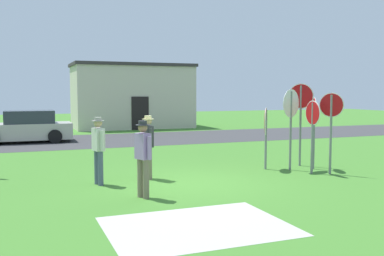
# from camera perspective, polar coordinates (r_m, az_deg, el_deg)

# --- Properties ---
(ground_plane) EXTENTS (80.00, 80.00, 0.00)m
(ground_plane) POSITION_cam_1_polar(r_m,az_deg,el_deg) (11.60, -0.05, -7.14)
(ground_plane) COLOR #3D7528
(street_asphalt) EXTENTS (60.00, 6.40, 0.01)m
(street_asphalt) POSITION_cam_1_polar(r_m,az_deg,el_deg) (22.29, -10.64, -1.52)
(street_asphalt) COLOR #38383A
(street_asphalt) RESTS_ON ground
(concrete_path) EXTENTS (3.20, 2.40, 0.01)m
(concrete_path) POSITION_cam_1_polar(r_m,az_deg,el_deg) (7.99, 0.70, -12.58)
(concrete_path) COLOR #ADAAA3
(concrete_path) RESTS_ON ground
(building_background) EXTENTS (7.86, 4.14, 4.24)m
(building_background) POSITION_cam_1_polar(r_m,az_deg,el_deg) (29.84, -7.72, 4.14)
(building_background) COLOR beige
(building_background) RESTS_ON ground
(parked_car_on_street) EXTENTS (4.32, 2.06, 1.51)m
(parked_car_on_street) POSITION_cam_1_polar(r_m,az_deg,el_deg) (22.27, -20.73, 0.01)
(parked_car_on_street) COLOR #B7B2A3
(parked_car_on_street) RESTS_ON ground
(stop_sign_low_front) EXTENTS (0.51, 0.70, 1.91)m
(stop_sign_low_front) POSITION_cam_1_polar(r_m,az_deg,el_deg) (13.68, 9.53, 0.07)
(stop_sign_low_front) COLOR slate
(stop_sign_low_front) RESTS_ON ground
(stop_sign_far_back) EXTENTS (0.52, 0.64, 2.65)m
(stop_sign_far_back) POSITION_cam_1_polar(r_m,az_deg,el_deg) (14.52, 13.88, 2.39)
(stop_sign_far_back) COLOR slate
(stop_sign_far_back) RESTS_ON ground
(stop_sign_leaning_right) EXTENTS (0.07, 0.72, 2.13)m
(stop_sign_leaning_right) POSITION_cam_1_polar(r_m,az_deg,el_deg) (13.24, 15.31, 0.49)
(stop_sign_leaning_right) COLOR slate
(stop_sign_leaning_right) RESTS_ON ground
(stop_sign_tallest) EXTENTS (0.39, 0.69, 2.21)m
(stop_sign_tallest) POSITION_cam_1_polar(r_m,az_deg,el_deg) (14.01, 15.50, 0.98)
(stop_sign_tallest) COLOR slate
(stop_sign_tallest) RESTS_ON ground
(stop_sign_rear_left) EXTENTS (0.79, 0.36, 2.46)m
(stop_sign_rear_left) POSITION_cam_1_polar(r_m,az_deg,el_deg) (13.66, 12.65, 1.76)
(stop_sign_rear_left) COLOR slate
(stop_sign_rear_left) RESTS_ON ground
(stop_sign_rear_right) EXTENTS (0.41, 0.59, 2.36)m
(stop_sign_rear_right) POSITION_cam_1_polar(r_m,az_deg,el_deg) (13.28, 17.55, 1.11)
(stop_sign_rear_right) COLOR slate
(stop_sign_rear_right) RESTS_ON ground
(person_in_teal) EXTENTS (0.33, 0.54, 1.74)m
(person_in_teal) POSITION_cam_1_polar(r_m,az_deg,el_deg) (9.91, -6.36, -3.42)
(person_in_teal) COLOR #7A6B56
(person_in_teal) RESTS_ON ground
(person_with_sunhat) EXTENTS (0.32, 0.56, 1.74)m
(person_with_sunhat) POSITION_cam_1_polar(r_m,az_deg,el_deg) (11.50, -12.01, -2.37)
(person_with_sunhat) COLOR #4C5670
(person_with_sunhat) RESTS_ON ground
(person_holding_notes) EXTENTS (0.31, 0.57, 1.74)m
(person_holding_notes) POSITION_cam_1_polar(r_m,az_deg,el_deg) (12.06, -5.69, -1.97)
(person_holding_notes) COLOR #7A6B56
(person_holding_notes) RESTS_ON ground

